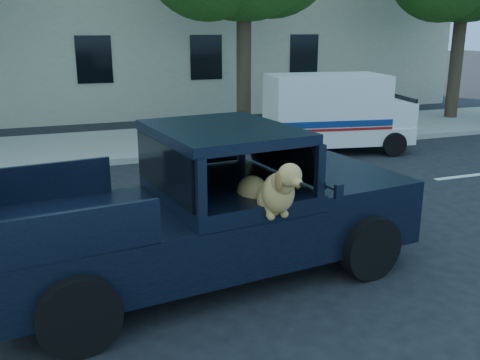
# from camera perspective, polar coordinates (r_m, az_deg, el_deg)

# --- Properties ---
(ground) EXTENTS (120.00, 120.00, 0.00)m
(ground) POSITION_cam_1_polar(r_m,az_deg,el_deg) (6.65, -10.92, -13.55)
(ground) COLOR black
(ground) RESTS_ON ground
(far_sidewalk) EXTENTS (60.00, 4.00, 0.15)m
(far_sidewalk) POSITION_cam_1_polar(r_m,az_deg,el_deg) (15.30, -16.87, 3.29)
(far_sidewalk) COLOR gray
(far_sidewalk) RESTS_ON ground
(lane_stripes) EXTENTS (21.60, 0.14, 0.01)m
(lane_stripes) POSITION_cam_1_polar(r_m,az_deg,el_deg) (10.11, -3.04, -2.76)
(lane_stripes) COLOR silver
(lane_stripes) RESTS_ON ground
(pickup_truck) EXTENTS (5.85, 3.10, 2.01)m
(pickup_truck) POSITION_cam_1_polar(r_m,az_deg,el_deg) (7.12, -4.34, -5.18)
(pickup_truck) COLOR black
(pickup_truck) RESTS_ON ground
(mail_truck) EXTENTS (4.00, 2.45, 2.06)m
(mail_truck) POSITION_cam_1_polar(r_m,az_deg,el_deg) (14.66, 10.03, 6.50)
(mail_truck) COLOR silver
(mail_truck) RESTS_ON ground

